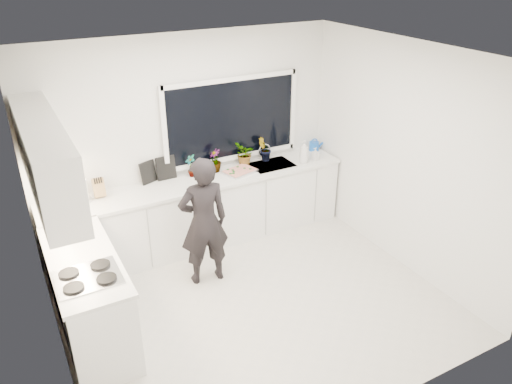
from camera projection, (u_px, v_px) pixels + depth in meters
floor at (254, 303)px, 5.58m from camera, size 4.00×3.50×0.02m
wall_back at (189, 141)px, 6.37m from camera, size 4.00×0.02×2.70m
wall_left at (40, 246)px, 4.12m from camera, size 0.02×3.50×2.70m
wall_right at (405, 158)px, 5.84m from camera, size 0.02×3.50×2.70m
ceiling at (254, 56)px, 4.38m from camera, size 4.00×3.50×0.02m
window at (232, 119)px, 6.51m from camera, size 1.80×0.02×1.00m
base_cabinets_back at (202, 213)px, 6.53m from camera, size 3.92×0.58×0.88m
base_cabinets_left at (90, 299)px, 4.94m from camera, size 0.58×1.60×0.88m
countertop_back at (200, 182)px, 6.32m from camera, size 3.94×0.62×0.04m
countertop_left at (82, 260)px, 4.74m from camera, size 0.62×1.60×0.04m
upper_cabinets at (45, 157)px, 4.55m from camera, size 0.34×2.10×0.70m
sink at (272, 168)px, 6.79m from camera, size 0.58×0.42×0.14m
faucet at (264, 152)px, 6.87m from camera, size 0.03×0.03×0.22m
stovetop at (88, 277)px, 4.44m from camera, size 0.56×0.48×0.03m
person at (204, 222)px, 5.64m from camera, size 0.61×0.43×1.56m
pizza_tray at (240, 171)px, 6.52m from camera, size 0.48×0.40×0.03m
pizza at (240, 170)px, 6.51m from camera, size 0.43×0.36×0.01m
watering_can at (314, 146)px, 7.20m from camera, size 0.18×0.18×0.13m
paper_towel_roll at (83, 191)px, 5.73m from camera, size 0.13×0.13×0.26m
knife_block at (99, 188)px, 5.85m from camera, size 0.13×0.10×0.22m
utensil_crock at (75, 229)px, 5.06m from camera, size 0.13×0.13×0.16m
picture_frame_large at (148, 172)px, 6.19m from camera, size 0.21×0.10×0.28m
picture_frame_small at (166, 168)px, 6.29m from camera, size 0.25×0.02×0.30m
herb_plants at (238, 156)px, 6.63m from camera, size 1.24×0.37×0.33m
soap_bottles at (306, 152)px, 6.78m from camera, size 0.31×0.14×0.32m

